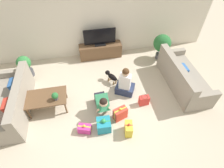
# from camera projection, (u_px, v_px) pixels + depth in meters

# --- Properties ---
(ground_plane) EXTENTS (16.00, 16.00, 0.00)m
(ground_plane) POSITION_uv_depth(u_px,v_px,m) (106.00, 108.00, 4.83)
(ground_plane) COLOR beige
(wall_back) EXTENTS (8.40, 0.06, 2.60)m
(wall_back) POSITION_uv_depth(u_px,v_px,m) (92.00, 20.00, 5.68)
(wall_back) COLOR silver
(wall_back) RESTS_ON ground_plane
(sofa_left) EXTENTS (0.86, 2.07, 0.85)m
(sofa_left) POSITION_uv_depth(u_px,v_px,m) (13.00, 103.00, 4.58)
(sofa_left) COLOR gray
(sofa_left) RESTS_ON ground_plane
(sofa_right) EXTENTS (0.86, 2.07, 0.85)m
(sofa_right) POSITION_uv_depth(u_px,v_px,m) (182.00, 77.00, 5.26)
(sofa_right) COLOR gray
(sofa_right) RESTS_ON ground_plane
(coffee_table) EXTENTS (1.06, 0.65, 0.45)m
(coffee_table) POSITION_uv_depth(u_px,v_px,m) (46.00, 98.00, 4.56)
(coffee_table) COLOR brown
(coffee_table) RESTS_ON ground_plane
(tv_console) EXTENTS (1.49, 0.39, 0.50)m
(tv_console) POSITION_uv_depth(u_px,v_px,m) (100.00, 51.00, 6.28)
(tv_console) COLOR brown
(tv_console) RESTS_ON ground_plane
(tv) EXTENTS (1.09, 0.20, 0.60)m
(tv) POSITION_uv_depth(u_px,v_px,m) (100.00, 38.00, 5.91)
(tv) COLOR black
(tv) RESTS_ON tv_console
(potted_plant_corner_right) EXTENTS (0.60, 0.60, 0.93)m
(potted_plant_corner_right) POSITION_uv_depth(u_px,v_px,m) (162.00, 44.00, 5.97)
(potted_plant_corner_right) COLOR #4C4C51
(potted_plant_corner_right) RESTS_ON ground_plane
(potted_plant_corner_left) EXTENTS (0.43, 0.43, 0.74)m
(potted_plant_corner_left) POSITION_uv_depth(u_px,v_px,m) (25.00, 65.00, 5.46)
(potted_plant_corner_left) COLOR #4C4C51
(potted_plant_corner_left) RESTS_ON ground_plane
(person_kneeling) EXTENTS (0.36, 0.78, 0.77)m
(person_kneeling) POSITION_uv_depth(u_px,v_px,m) (102.00, 102.00, 4.55)
(person_kneeling) COLOR #23232D
(person_kneeling) RESTS_ON ground_plane
(person_sitting) EXTENTS (0.65, 0.61, 0.95)m
(person_sitting) POSITION_uv_depth(u_px,v_px,m) (125.00, 84.00, 5.00)
(person_sitting) COLOR #283351
(person_sitting) RESTS_ON ground_plane
(dog) EXTENTS (0.35, 0.49, 0.34)m
(dog) POSITION_uv_depth(u_px,v_px,m) (111.00, 76.00, 5.41)
(dog) COLOR black
(dog) RESTS_ON ground_plane
(gift_box_a) EXTENTS (0.23, 0.33, 0.39)m
(gift_box_a) POSITION_uv_depth(u_px,v_px,m) (129.00, 129.00, 4.21)
(gift_box_a) COLOR yellow
(gift_box_a) RESTS_ON ground_plane
(gift_box_b) EXTENTS (0.35, 0.34, 0.39)m
(gift_box_b) POSITION_uv_depth(u_px,v_px,m) (104.00, 125.00, 4.30)
(gift_box_b) COLOR teal
(gift_box_b) RESTS_ON ground_plane
(gift_box_c) EXTENTS (0.36, 0.28, 0.26)m
(gift_box_c) POSITION_uv_depth(u_px,v_px,m) (85.00, 129.00, 4.28)
(gift_box_c) COLOR #CC3389
(gift_box_c) RESTS_ON ground_plane
(gift_box_d) EXTENTS (0.39, 0.29, 0.41)m
(gift_box_d) POSITION_uv_depth(u_px,v_px,m) (120.00, 114.00, 4.50)
(gift_box_d) COLOR red
(gift_box_d) RESTS_ON ground_plane
(gift_bag_a) EXTENTS (0.28, 0.18, 0.32)m
(gift_bag_a) POSITION_uv_depth(u_px,v_px,m) (144.00, 100.00, 4.84)
(gift_bag_a) COLOR red
(gift_bag_a) RESTS_ON ground_plane
(tabletop_plant) EXTENTS (0.17, 0.17, 0.22)m
(tabletop_plant) POSITION_uv_depth(u_px,v_px,m) (55.00, 96.00, 4.39)
(tabletop_plant) COLOR #4C4C51
(tabletop_plant) RESTS_ON coffee_table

